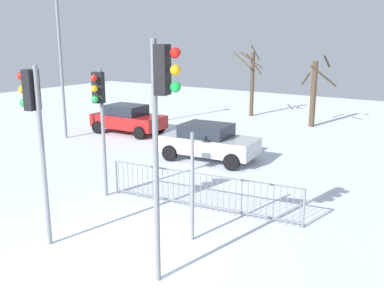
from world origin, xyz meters
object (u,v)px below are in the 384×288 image
bare_tree_centre (252,81)px  car_silver_near (209,141)px  car_red_trailing (128,119)px  street_lamp (59,42)px  traffic_light_mid_right (162,110)px  bare_tree_left (314,91)px  traffic_light_foreground_right (99,105)px  traffic_light_mid_left (34,116)px  direction_sign_post (195,181)px

bare_tree_centre → car_silver_near: bearing=-72.2°
car_red_trailing → street_lamp: street_lamp is taller
traffic_light_mid_right → bare_tree_left: size_ratio=1.20×
traffic_light_foreground_right → traffic_light_mid_left: 3.18m
direction_sign_post → bare_tree_centre: (-6.80, 16.38, 0.71)m
traffic_light_foreground_right → car_red_trailing: bearing=-71.3°
traffic_light_mid_right → car_red_trailing: size_ratio=1.22×
traffic_light_foreground_right → car_silver_near: traffic_light_foreground_right is taller
traffic_light_mid_left → bare_tree_left: 17.43m
traffic_light_mid_right → bare_tree_centre: bearing=-173.9°
car_silver_near → direction_sign_post: bearing=-66.1°
bare_tree_centre → traffic_light_mid_left: bearing=-78.1°
direction_sign_post → car_red_trailing: direction_sign_post is taller
traffic_light_mid_right → traffic_light_mid_left: bearing=-100.7°
traffic_light_mid_right → car_red_trailing: 14.60m
traffic_light_foreground_right → bare_tree_left: bearing=-115.6°
street_lamp → bare_tree_left: bearing=46.6°
direction_sign_post → car_silver_near: size_ratio=0.68×
direction_sign_post → bare_tree_left: 15.42m
bare_tree_left → car_red_trailing: bearing=-136.0°
traffic_light_mid_right → traffic_light_foreground_right: bearing=-136.7°
street_lamp → traffic_light_foreground_right: bearing=-32.3°
street_lamp → bare_tree_centre: bearing=66.4°
car_red_trailing → bare_tree_centre: size_ratio=0.89×
car_red_trailing → traffic_light_foreground_right: bearing=-55.9°
direction_sign_post → bare_tree_centre: 17.75m
bare_tree_centre → bare_tree_left: bearing=-14.7°
traffic_light_foreground_right → bare_tree_left: bare_tree_left is taller
car_silver_near → bare_tree_left: 9.16m
traffic_light_mid_left → car_silver_near: size_ratio=1.07×
traffic_light_mid_right → car_silver_near: bearing=-169.1°
traffic_light_mid_right → traffic_light_mid_left: traffic_light_mid_right is taller
traffic_light_mid_left → car_silver_near: bearing=-5.4°
traffic_light_foreground_right → direction_sign_post: (3.96, -0.82, -1.37)m
traffic_light_mid_left → direction_sign_post: 3.94m
traffic_light_foreground_right → car_silver_near: 5.81m
direction_sign_post → traffic_light_foreground_right: bearing=150.5°
bare_tree_left → bare_tree_centre: 4.56m
car_red_trailing → bare_tree_centre: bearing=66.4°
street_lamp → bare_tree_left: street_lamp is taller
traffic_light_mid_left → bare_tree_centre: bearing=2.1°
car_red_trailing → street_lamp: (-1.79, -2.57, 3.87)m
traffic_light_mid_left → direction_sign_post: size_ratio=1.57×
traffic_light_foreground_right → traffic_light_mid_right: traffic_light_mid_right is taller
car_red_trailing → bare_tree_centre: (2.92, 8.21, 1.46)m
traffic_light_foreground_right → bare_tree_centre: 15.83m
car_silver_near → car_red_trailing: bearing=156.7°
traffic_light_mid_left → car_red_trailing: bearing=23.6°
traffic_light_foreground_right → traffic_light_mid_left: (1.07, -2.98, 0.21)m
car_silver_near → bare_tree_centre: size_ratio=0.89×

